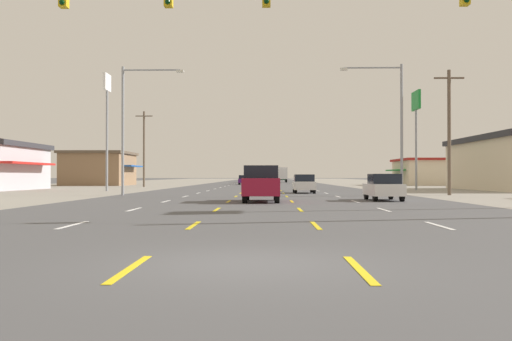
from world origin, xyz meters
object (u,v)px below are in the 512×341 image
at_px(suv_center_turn_nearest, 261,183).
at_px(hatchback_center_turn_distant_b, 265,179).
at_px(hatchback_inner_left_midfar, 244,180).
at_px(streetlight_right_row_0, 395,119).
at_px(box_truck_inner_right_distant_a, 281,174).
at_px(suv_inner_left_farthest, 249,178).
at_px(hatchback_inner_right_mid, 304,184).
at_px(streetlight_left_row_0, 130,120).
at_px(pole_sign_right_row_1, 416,113).
at_px(sedan_far_right_farther, 301,179).
at_px(hatchback_far_right_near, 384,187).
at_px(sedan_inner_left_far, 246,179).
at_px(pole_sign_left_row_1, 107,105).

relative_size(suv_center_turn_nearest, hatchback_center_turn_distant_b, 1.26).
height_order(hatchback_inner_left_midfar, streetlight_right_row_0, streetlight_right_row_0).
distance_m(suv_center_turn_nearest, box_truck_inner_right_distant_a, 92.34).
xyz_separation_m(suv_center_turn_nearest, suv_inner_left_farthest, (-3.46, 90.39, 0.00)).
bearing_deg(hatchback_inner_left_midfar, hatchback_inner_right_mid, -81.45).
bearing_deg(hatchback_inner_left_midfar, box_truck_inner_right_distant_a, 77.68).
distance_m(suv_inner_left_farthest, streetlight_right_row_0, 81.75).
distance_m(streetlight_left_row_0, streetlight_right_row_0, 19.32).
height_order(suv_center_turn_nearest, hatchback_inner_right_mid, suv_center_turn_nearest).
height_order(suv_center_turn_nearest, pole_sign_right_row_1, pole_sign_right_row_1).
relative_size(hatchback_center_turn_distant_b, streetlight_left_row_0, 0.41).
height_order(hatchback_inner_left_midfar, streetlight_left_row_0, streetlight_left_row_0).
relative_size(hatchback_inner_left_midfar, suv_inner_left_farthest, 0.80).
distance_m(sedan_far_right_farther, streetlight_left_row_0, 72.46).
height_order(suv_center_turn_nearest, sedan_far_right_farther, suv_center_turn_nearest).
bearing_deg(box_truck_inner_right_distant_a, hatchback_far_right_near, -87.84).
bearing_deg(hatchback_center_turn_distant_b, hatchback_inner_left_midfar, -94.94).
bearing_deg(sedan_inner_left_far, pole_sign_right_row_1, -70.62).
bearing_deg(hatchback_inner_left_midfar, streetlight_right_row_0, -75.61).
distance_m(box_truck_inner_right_distant_a, hatchback_center_turn_distant_b, 6.79).
bearing_deg(suv_inner_left_farthest, pole_sign_left_row_1, -99.09).
distance_m(suv_center_turn_nearest, suv_inner_left_farthest, 90.46).
relative_size(hatchback_center_turn_distant_b, pole_sign_right_row_1, 0.40).
relative_size(sedan_inner_left_far, streetlight_left_row_0, 0.48).
height_order(hatchback_center_turn_distant_b, streetlight_right_row_0, streetlight_right_row_0).
bearing_deg(pole_sign_left_row_1, suv_center_turn_nearest, -55.25).
bearing_deg(sedan_inner_left_far, sedan_far_right_farther, 8.48).
bearing_deg(pole_sign_right_row_1, streetlight_right_row_0, -110.20).
bearing_deg(hatchback_far_right_near, suv_inner_left_farthest, 96.75).
xyz_separation_m(sedan_far_right_farther, hatchback_center_turn_distant_b, (-7.28, 17.71, 0.03)).
xyz_separation_m(hatchback_inner_right_mid, streetlight_right_row_0, (6.21, -5.65, 4.79)).
xyz_separation_m(suv_inner_left_farthest, streetlight_left_row_0, (-6.25, -80.57, 4.50)).
relative_size(sedan_far_right_farther, hatchback_center_turn_distant_b, 1.15).
relative_size(suv_center_turn_nearest, suv_inner_left_farthest, 1.00).
relative_size(sedan_far_right_farther, suv_inner_left_farthest, 0.92).
height_order(pole_sign_right_row_1, streetlight_left_row_0, pole_sign_right_row_1).
bearing_deg(pole_sign_right_row_1, suv_inner_left_farthest, 105.85).
height_order(suv_inner_left_farthest, streetlight_left_row_0, streetlight_left_row_0).
xyz_separation_m(pole_sign_left_row_1, pole_sign_right_row_1, (29.71, 3.89, -0.33)).
relative_size(hatchback_inner_left_midfar, sedan_far_right_farther, 0.87).
bearing_deg(hatchback_inner_right_mid, suv_center_turn_nearest, -102.37).
relative_size(suv_center_turn_nearest, pole_sign_right_row_1, 0.50).
bearing_deg(sedan_inner_left_far, box_truck_inner_right_distant_a, 61.92).
bearing_deg(suv_inner_left_farthest, sedan_far_right_farther, -44.00).
height_order(hatchback_far_right_near, hatchback_center_turn_distant_b, same).
bearing_deg(hatchback_inner_right_mid, pole_sign_left_row_1, 162.90).
xyz_separation_m(hatchback_inner_left_midfar, streetlight_right_row_0, (12.96, -50.50, 4.79)).
bearing_deg(streetlight_right_row_0, hatchback_far_right_near, -107.19).
bearing_deg(box_truck_inner_right_distant_a, sedan_far_right_farther, -73.72).
bearing_deg(hatchback_inner_right_mid, box_truck_inner_right_distant_a, 89.83).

